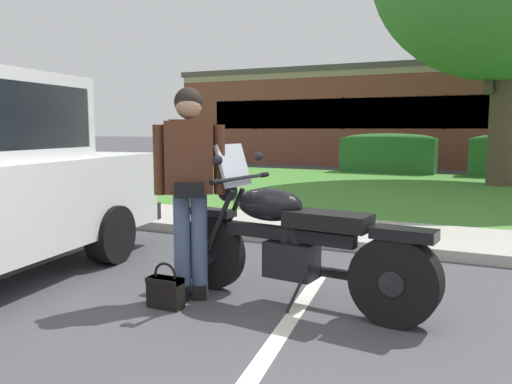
% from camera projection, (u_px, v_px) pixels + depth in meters
% --- Properties ---
extents(curb_strip, '(60.00, 0.20, 0.12)m').
position_uv_depth(curb_strip, '(379.00, 247.00, 5.73)').
color(curb_strip, '#ADA89E').
rests_on(curb_strip, ground).
extents(concrete_walk, '(60.00, 1.50, 0.08)m').
position_uv_depth(concrete_walk, '(393.00, 235.00, 6.49)').
color(concrete_walk, '#ADA89E').
rests_on(concrete_walk, ground).
extents(grass_lawn, '(60.00, 8.52, 0.06)m').
position_uv_depth(grass_lawn, '(436.00, 192.00, 10.99)').
color(grass_lawn, '#478433').
rests_on(grass_lawn, ground).
extents(stall_stripe_1, '(0.70, 4.38, 0.01)m').
position_uv_depth(stall_stripe_1, '(258.00, 368.00, 2.96)').
color(stall_stripe_1, silver).
rests_on(stall_stripe_1, ground).
extents(motorcycle, '(2.24, 0.82, 1.26)m').
position_uv_depth(motorcycle, '(303.00, 245.00, 3.94)').
color(motorcycle, black).
rests_on(motorcycle, ground).
extents(rider_person, '(0.51, 0.40, 1.70)m').
position_uv_depth(rider_person, '(190.00, 177.00, 4.12)').
color(rider_person, black).
rests_on(rider_person, ground).
extents(handbag, '(0.28, 0.13, 0.36)m').
position_uv_depth(handbag, '(165.00, 290.00, 3.95)').
color(handbag, black).
rests_on(handbag, ground).
extents(hedge_left, '(2.78, 0.90, 1.24)m').
position_uv_depth(hedge_left, '(388.00, 153.00, 15.47)').
color(hedge_left, '#286028').
rests_on(hedge_left, ground).
extents(brick_building, '(20.88, 8.39, 3.70)m').
position_uv_depth(brick_building, '(455.00, 117.00, 20.83)').
color(brick_building, brown).
rests_on(brick_building, ground).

